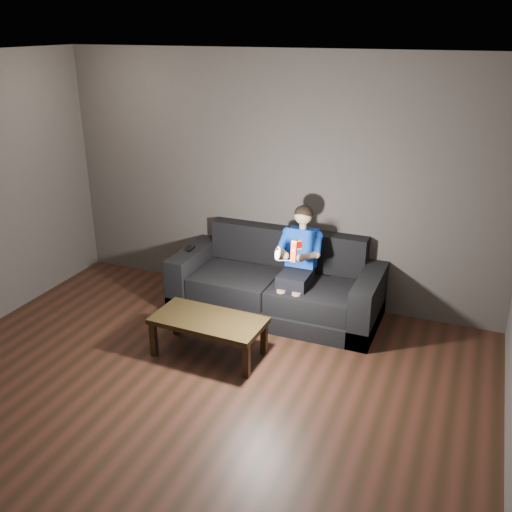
% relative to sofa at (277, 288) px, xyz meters
% --- Properties ---
extents(floor, '(5.00, 5.00, 0.00)m').
position_rel_sofa_xyz_m(floor, '(-0.18, -2.09, -0.28)').
color(floor, black).
rests_on(floor, ground).
extents(back_wall, '(5.00, 0.04, 2.70)m').
position_rel_sofa_xyz_m(back_wall, '(-0.18, 0.41, 1.07)').
color(back_wall, '#413D39').
rests_on(back_wall, ground).
extents(ceiling, '(5.00, 5.00, 0.02)m').
position_rel_sofa_xyz_m(ceiling, '(-0.18, -2.09, 2.42)').
color(ceiling, white).
rests_on(ceiling, back_wall).
extents(sofa, '(2.20, 0.95, 0.85)m').
position_rel_sofa_xyz_m(sofa, '(0.00, 0.00, 0.00)').
color(sofa, black).
rests_on(sofa, floor).
extents(child, '(0.46, 0.56, 1.12)m').
position_rel_sofa_xyz_m(child, '(0.25, -0.06, 0.44)').
color(child, black).
rests_on(child, sofa).
extents(wii_remote_red, '(0.05, 0.08, 0.21)m').
position_rel_sofa_xyz_m(wii_remote_red, '(0.34, -0.49, 0.66)').
color(wii_remote_red, '#EA4312').
rests_on(wii_remote_red, child).
extents(nunchuk_white, '(0.07, 0.10, 0.15)m').
position_rel_sofa_xyz_m(nunchuk_white, '(0.17, -0.49, 0.61)').
color(nunchuk_white, white).
rests_on(nunchuk_white, child).
extents(wii_remote_black, '(0.05, 0.15, 0.03)m').
position_rel_sofa_xyz_m(wii_remote_black, '(-0.99, -0.08, 0.34)').
color(wii_remote_black, black).
rests_on(wii_remote_black, sofa).
extents(coffee_table, '(1.06, 0.56, 0.38)m').
position_rel_sofa_xyz_m(coffee_table, '(-0.29, -1.06, 0.05)').
color(coffee_table, black).
rests_on(coffee_table, floor).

